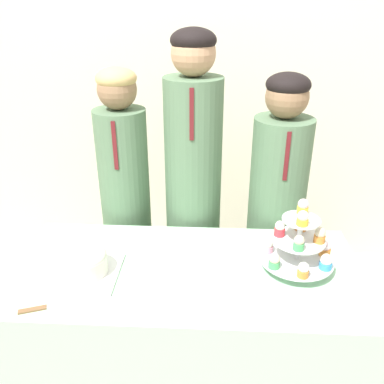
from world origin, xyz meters
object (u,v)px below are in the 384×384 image
at_px(student_1, 193,206).
at_px(student_0, 127,218).
at_px(round_cake, 84,262).
at_px(student_2, 274,224).
at_px(cupcake_stand, 299,243).
at_px(cake_knife, 49,307).

bearing_deg(student_1, student_0, -180.00).
height_order(round_cake, student_2, student_2).
relative_size(round_cake, student_1, 0.16).
bearing_deg(cupcake_stand, cake_knife, -162.71).
bearing_deg(cake_knife, student_0, 61.18).
bearing_deg(student_2, student_0, -180.00).
xyz_separation_m(student_0, student_2, (0.74, 0.00, -0.01)).
distance_m(cake_knife, student_1, 0.86).
bearing_deg(cake_knife, round_cake, 50.62).
height_order(cake_knife, student_1, student_1).
xyz_separation_m(round_cake, student_0, (0.05, 0.54, -0.11)).
height_order(student_1, student_2, student_1).
bearing_deg(student_0, cupcake_stand, -30.86).
bearing_deg(round_cake, cake_knife, -109.83).
bearing_deg(cupcake_stand, round_cake, -174.12).
bearing_deg(round_cake, student_2, 34.18).
bearing_deg(round_cake, student_0, 84.66).
bearing_deg(round_cake, cupcake_stand, 5.88).
bearing_deg(cupcake_stand, student_1, 133.11).
xyz_separation_m(cake_knife, student_2, (0.86, 0.73, -0.07)).
relative_size(cupcake_stand, student_0, 0.20).
distance_m(student_1, student_2, 0.42).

